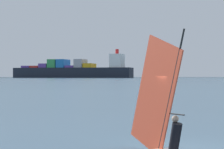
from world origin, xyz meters
TOP-DOWN VIEW (x-y plane):
  - ground_plane at (0.00, 0.00)m, footprint 4000.00×4000.00m
  - windsurfer at (-1.05, -1.23)m, footprint 1.56×4.06m
  - cargo_ship at (89.66, 581.98)m, footprint 144.62×91.88m
  - distant_headland at (84.16, 1338.04)m, footprint 1219.53×356.51m

SIDE VIEW (x-z plane):
  - ground_plane at x=0.00m, z-range 0.00..0.00m
  - windsurfer at x=-1.05m, z-range -0.96..3.18m
  - cargo_ship at x=89.66m, z-range -8.15..26.64m
  - distant_headland at x=84.16m, z-range 0.00..47.12m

